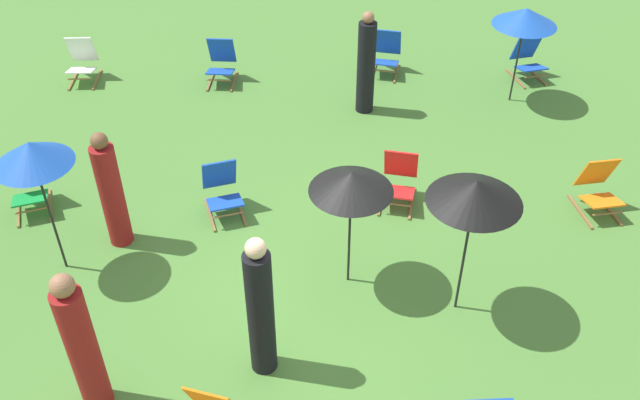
{
  "coord_description": "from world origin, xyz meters",
  "views": [
    {
      "loc": [
        -0.24,
        -6.15,
        6.33
      ],
      "look_at": [
        0.0,
        1.2,
        0.5
      ],
      "focal_mm": 38.88,
      "sensor_mm": 36.0,
      "label": 1
    }
  ],
  "objects_px": {
    "deckchair_0": "(399,180)",
    "person_3": "(111,193)",
    "deckchair_3": "(599,189)",
    "deckchair_6": "(28,186)",
    "umbrella_1": "(31,154)",
    "umbrella_3": "(526,17)",
    "person_0": "(260,310)",
    "deckchair_4": "(528,59)",
    "deckchair_5": "(387,54)",
    "person_1": "(82,346)",
    "umbrella_0": "(351,182)",
    "deckchair_10": "(82,62)",
    "person_2": "(366,66)",
    "deckchair_7": "(222,190)",
    "deckchair_11": "(221,63)",
    "umbrella_2": "(475,192)"
  },
  "relations": [
    {
      "from": "person_1",
      "to": "deckchair_5",
      "type": "bearing_deg",
      "value": -139.93
    },
    {
      "from": "person_0",
      "to": "umbrella_0",
      "type": "bearing_deg",
      "value": -175.97
    },
    {
      "from": "deckchair_3",
      "to": "person_3",
      "type": "xyz_separation_m",
      "value": [
        -6.68,
        -0.46,
        0.45
      ]
    },
    {
      "from": "deckchair_0",
      "to": "deckchair_10",
      "type": "distance_m",
      "value": 6.65
    },
    {
      "from": "deckchair_6",
      "to": "person_0",
      "type": "height_order",
      "value": "person_0"
    },
    {
      "from": "deckchair_5",
      "to": "umbrella_0",
      "type": "distance_m",
      "value": 5.81
    },
    {
      "from": "umbrella_1",
      "to": "umbrella_2",
      "type": "relative_size",
      "value": 1.01
    },
    {
      "from": "deckchair_4",
      "to": "umbrella_3",
      "type": "height_order",
      "value": "umbrella_3"
    },
    {
      "from": "deckchair_5",
      "to": "person_1",
      "type": "distance_m",
      "value": 8.3
    },
    {
      "from": "deckchair_7",
      "to": "umbrella_1",
      "type": "relative_size",
      "value": 0.44
    },
    {
      "from": "deckchair_10",
      "to": "person_3",
      "type": "bearing_deg",
      "value": -71.74
    },
    {
      "from": "deckchair_11",
      "to": "umbrella_2",
      "type": "relative_size",
      "value": 0.43
    },
    {
      "from": "person_2",
      "to": "umbrella_2",
      "type": "bearing_deg",
      "value": 107.67
    },
    {
      "from": "deckchair_3",
      "to": "deckchair_6",
      "type": "bearing_deg",
      "value": 170.31
    },
    {
      "from": "deckchair_10",
      "to": "person_1",
      "type": "bearing_deg",
      "value": -76.36
    },
    {
      "from": "deckchair_5",
      "to": "person_0",
      "type": "bearing_deg",
      "value": -93.09
    },
    {
      "from": "umbrella_1",
      "to": "umbrella_3",
      "type": "xyz_separation_m",
      "value": [
        6.88,
        4.08,
        -0.21
      ]
    },
    {
      "from": "deckchair_7",
      "to": "person_1",
      "type": "height_order",
      "value": "person_1"
    },
    {
      "from": "deckchair_4",
      "to": "person_2",
      "type": "height_order",
      "value": "person_2"
    },
    {
      "from": "deckchair_4",
      "to": "umbrella_2",
      "type": "distance_m",
      "value": 6.44
    },
    {
      "from": "deckchair_4",
      "to": "umbrella_3",
      "type": "bearing_deg",
      "value": -133.3
    },
    {
      "from": "deckchair_3",
      "to": "person_0",
      "type": "relative_size",
      "value": 0.44
    },
    {
      "from": "deckchair_5",
      "to": "person_2",
      "type": "height_order",
      "value": "person_2"
    },
    {
      "from": "umbrella_0",
      "to": "person_1",
      "type": "xyz_separation_m",
      "value": [
        -2.8,
        -1.75,
        -0.67
      ]
    },
    {
      "from": "deckchair_0",
      "to": "deckchair_10",
      "type": "xyz_separation_m",
      "value": [
        -5.43,
        3.85,
        0.0
      ]
    },
    {
      "from": "deckchair_5",
      "to": "deckchair_6",
      "type": "bearing_deg",
      "value": -130.64
    },
    {
      "from": "deckchair_10",
      "to": "umbrella_3",
      "type": "distance_m",
      "value": 7.96
    },
    {
      "from": "deckchair_10",
      "to": "umbrella_0",
      "type": "distance_m",
      "value": 7.24
    },
    {
      "from": "deckchair_0",
      "to": "umbrella_3",
      "type": "distance_m",
      "value": 3.89
    },
    {
      "from": "deckchair_5",
      "to": "umbrella_1",
      "type": "relative_size",
      "value": 0.44
    },
    {
      "from": "person_0",
      "to": "person_3",
      "type": "distance_m",
      "value": 2.98
    },
    {
      "from": "umbrella_3",
      "to": "person_2",
      "type": "xyz_separation_m",
      "value": [
        -2.65,
        -0.25,
        -0.72
      ]
    },
    {
      "from": "umbrella_1",
      "to": "person_2",
      "type": "height_order",
      "value": "umbrella_1"
    },
    {
      "from": "person_3",
      "to": "person_2",
      "type": "bearing_deg",
      "value": 52.48
    },
    {
      "from": "deckchair_10",
      "to": "person_3",
      "type": "xyz_separation_m",
      "value": [
        1.55,
        -4.6,
        0.45
      ]
    },
    {
      "from": "person_0",
      "to": "person_2",
      "type": "bearing_deg",
      "value": -154.2
    },
    {
      "from": "deckchair_0",
      "to": "person_3",
      "type": "height_order",
      "value": "person_3"
    },
    {
      "from": "deckchair_10",
      "to": "deckchair_7",
      "type": "bearing_deg",
      "value": -54.46
    },
    {
      "from": "deckchair_7",
      "to": "umbrella_3",
      "type": "relative_size",
      "value": 0.5
    },
    {
      "from": "umbrella_1",
      "to": "person_2",
      "type": "distance_m",
      "value": 5.79
    },
    {
      "from": "deckchair_3",
      "to": "deckchair_5",
      "type": "height_order",
      "value": "same"
    },
    {
      "from": "umbrella_0",
      "to": "deckchair_7",
      "type": "bearing_deg",
      "value": 139.4
    },
    {
      "from": "deckchair_10",
      "to": "deckchair_11",
      "type": "distance_m",
      "value": 2.59
    },
    {
      "from": "deckchair_6",
      "to": "deckchair_10",
      "type": "bearing_deg",
      "value": 74.91
    },
    {
      "from": "person_0",
      "to": "person_2",
      "type": "xyz_separation_m",
      "value": [
        1.59,
        5.52,
        -0.05
      ]
    },
    {
      "from": "person_3",
      "to": "deckchair_7",
      "type": "bearing_deg",
      "value": 33.28
    },
    {
      "from": "deckchair_4",
      "to": "umbrella_0",
      "type": "distance_m",
      "value": 6.56
    },
    {
      "from": "deckchair_3",
      "to": "deckchair_4",
      "type": "relative_size",
      "value": 0.99
    },
    {
      "from": "deckchair_4",
      "to": "deckchair_3",
      "type": "bearing_deg",
      "value": -103.52
    },
    {
      "from": "deckchair_11",
      "to": "umbrella_2",
      "type": "xyz_separation_m",
      "value": [
        3.31,
        -5.84,
        1.42
      ]
    }
  ]
}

